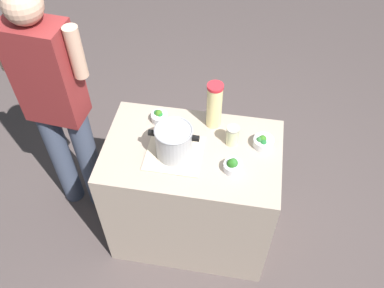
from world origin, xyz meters
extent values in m
plane|color=#524644|center=(0.00, 0.00, 0.00)|extent=(8.00, 8.00, 0.00)
cube|color=tan|center=(0.00, 0.00, 0.44)|extent=(1.01, 0.63, 0.89)
cube|color=beige|center=(0.09, 0.04, 0.89)|extent=(0.31, 0.29, 0.01)
cylinder|color=#B7B7BC|center=(0.09, 0.04, 0.99)|extent=(0.20, 0.20, 0.18)
torus|color=#99999E|center=(0.09, 0.04, 1.08)|extent=(0.21, 0.21, 0.01)
cube|color=black|center=(-0.03, 0.04, 1.04)|extent=(0.04, 0.02, 0.02)
cube|color=black|center=(0.21, 0.04, 1.04)|extent=(0.04, 0.02, 0.02)
cylinder|color=#F9E597|center=(-0.09, -0.22, 1.03)|extent=(0.09, 0.09, 0.28)
cylinder|color=red|center=(-0.09, -0.22, 1.18)|extent=(0.09, 0.09, 0.02)
ellipsoid|color=yellow|center=(-0.08, -0.22, 1.06)|extent=(0.04, 0.04, 0.01)
cylinder|color=beige|center=(-0.22, -0.09, 0.94)|extent=(0.07, 0.07, 0.11)
cylinder|color=#B2AD99|center=(-0.22, -0.09, 1.01)|extent=(0.08, 0.08, 0.01)
cylinder|color=silver|center=(0.23, -0.19, 0.91)|extent=(0.10, 0.10, 0.05)
ellipsoid|color=#1F7329|center=(0.23, -0.20, 0.94)|extent=(0.04, 0.04, 0.04)
ellipsoid|color=#297B32|center=(0.25, -0.21, 0.94)|extent=(0.04, 0.04, 0.05)
ellipsoid|color=#3D751F|center=(0.23, -0.20, 0.94)|extent=(0.04, 0.04, 0.05)
cylinder|color=silver|center=(-0.24, 0.10, 0.91)|extent=(0.10, 0.10, 0.05)
ellipsoid|color=#31752B|center=(-0.24, 0.10, 0.94)|extent=(0.05, 0.05, 0.06)
ellipsoid|color=#26671C|center=(-0.23, 0.10, 0.94)|extent=(0.05, 0.05, 0.06)
cylinder|color=silver|center=(-0.39, -0.10, 0.91)|extent=(0.12, 0.12, 0.05)
ellipsoid|color=#377A22|center=(-0.38, -0.10, 0.94)|extent=(0.04, 0.04, 0.05)
ellipsoid|color=#347237|center=(-0.37, -0.09, 0.94)|extent=(0.04, 0.04, 0.04)
ellipsoid|color=#226E32|center=(-0.39, -0.08, 0.93)|extent=(0.04, 0.04, 0.04)
cylinder|color=#455066|center=(0.74, -0.14, 0.45)|extent=(0.14, 0.14, 0.89)
cylinder|color=#455066|center=(0.94, -0.14, 0.45)|extent=(0.14, 0.14, 0.89)
cube|color=maroon|center=(0.84, -0.14, 1.21)|extent=(0.36, 0.23, 0.63)
sphere|color=#D1A388|center=(0.84, -0.14, 1.62)|extent=(0.20, 0.20, 0.20)
cylinder|color=#D1A388|center=(0.63, -0.14, 1.37)|extent=(0.08, 0.08, 0.30)
cylinder|color=#D1A388|center=(1.05, -0.14, 1.37)|extent=(0.08, 0.08, 0.30)
camera|label=1|loc=(-0.25, 1.48, 2.66)|focal=38.61mm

